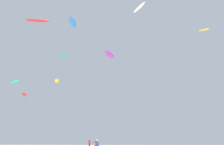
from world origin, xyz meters
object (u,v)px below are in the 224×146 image
at_px(person_midground, 90,144).
at_px(kite_aloft_8, 25,95).
at_px(kite_aloft_5, 14,82).
at_px(kite_aloft_3, 139,7).
at_px(kite_aloft_2, 64,56).
at_px(kite_aloft_1, 37,21).
at_px(kite_aloft_4, 204,30).
at_px(kite_aloft_9, 57,81).
at_px(kite_aloft_6, 109,55).
at_px(kite_aloft_7, 73,22).

height_order(person_midground, kite_aloft_8, kite_aloft_8).
distance_m(person_midground, kite_aloft_5, 14.80).
bearing_deg(kite_aloft_3, kite_aloft_2, 126.62).
relative_size(person_midground, kite_aloft_8, 0.48).
bearing_deg(kite_aloft_8, kite_aloft_3, -40.89).
bearing_deg(kite_aloft_1, kite_aloft_5, -130.21).
bearing_deg(kite_aloft_5, kite_aloft_4, 30.28).
bearing_deg(kite_aloft_9, kite_aloft_6, -55.76).
distance_m(kite_aloft_6, kite_aloft_9, 25.75).
relative_size(person_midground, kite_aloft_2, 0.54).
height_order(kite_aloft_6, kite_aloft_7, kite_aloft_7).
xyz_separation_m(kite_aloft_4, kite_aloft_6, (-21.71, -16.74, -12.46)).
xyz_separation_m(kite_aloft_2, kite_aloft_9, (-2.15, 2.68, -5.61)).
distance_m(kite_aloft_3, kite_aloft_9, 32.02).
xyz_separation_m(person_midground, kite_aloft_4, (25.02, 12.64, 25.87)).
bearing_deg(kite_aloft_1, kite_aloft_6, 8.21).
distance_m(kite_aloft_5, kite_aloft_9, 25.62).
relative_size(kite_aloft_4, kite_aloft_9, 0.61).
bearing_deg(kite_aloft_8, kite_aloft_6, -40.60).
bearing_deg(kite_aloft_5, kite_aloft_9, 93.59).
bearing_deg(kite_aloft_8, kite_aloft_4, -1.57).
distance_m(kite_aloft_7, kite_aloft_9, 20.84).
distance_m(person_midground, kite_aloft_2, 26.61).
bearing_deg(person_midground, kite_aloft_1, -1.01).
xyz_separation_m(kite_aloft_5, kite_aloft_7, (6.11, 6.33, 12.55)).
height_order(kite_aloft_1, kite_aloft_7, kite_aloft_7).
distance_m(kite_aloft_5, kite_aloft_7, 15.33).
height_order(kite_aloft_1, kite_aloft_8, kite_aloft_1).
xyz_separation_m(kite_aloft_2, kite_aloft_5, (-0.60, -22.05, -12.10)).
height_order(kite_aloft_4, kite_aloft_9, kite_aloft_4).
height_order(kite_aloft_3, kite_aloft_5, kite_aloft_3).
xyz_separation_m(kite_aloft_1, kite_aloft_8, (-9.53, 19.55, -8.02)).
relative_size(kite_aloft_5, kite_aloft_7, 0.58).
height_order(kite_aloft_2, kite_aloft_7, kite_aloft_7).
bearing_deg(kite_aloft_1, kite_aloft_8, 116.00).
relative_size(kite_aloft_2, kite_aloft_9, 0.84).
relative_size(kite_aloft_2, kite_aloft_5, 1.52).
height_order(person_midground, kite_aloft_5, kite_aloft_5).
bearing_deg(kite_aloft_2, kite_aloft_4, -3.08).
xyz_separation_m(kite_aloft_4, kite_aloft_9, (-36.18, 4.52, -11.05)).
bearing_deg(kite_aloft_3, kite_aloft_8, 139.11).
distance_m(kite_aloft_1, kite_aloft_7, 6.74).
relative_size(kite_aloft_5, kite_aloft_6, 0.62).
relative_size(person_midground, kite_aloft_7, 0.47).
xyz_separation_m(kite_aloft_2, kite_aloft_7, (5.51, -15.72, 0.45)).
bearing_deg(kite_aloft_8, kite_aloft_9, 27.53).
height_order(kite_aloft_2, kite_aloft_8, kite_aloft_2).
height_order(kite_aloft_8, kite_aloft_9, kite_aloft_9).
bearing_deg(kite_aloft_6, kite_aloft_5, -164.94).
bearing_deg(kite_aloft_7, kite_aloft_2, 109.32).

